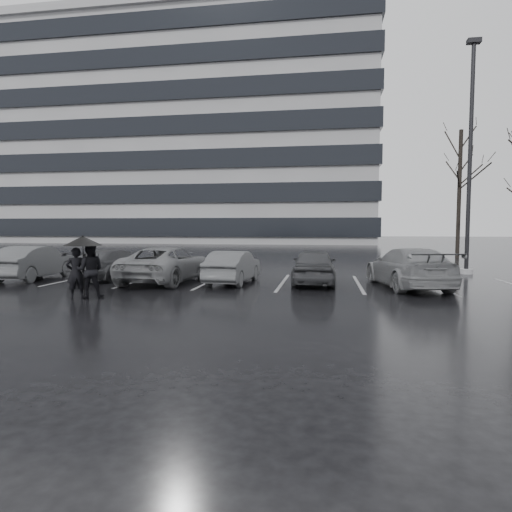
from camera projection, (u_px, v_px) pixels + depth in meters
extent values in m
plane|color=black|center=(257.00, 292.00, 13.82)|extent=(160.00, 160.00, 0.00)
cube|color=#959597|center=(162.00, 146.00, 63.60)|extent=(60.00, 25.00, 28.00)
cube|color=#959597|center=(160.00, 46.00, 62.59)|extent=(61.00, 26.00, 1.00)
cube|color=black|center=(163.00, 227.00, 64.44)|extent=(60.60, 25.60, 2.20)
cube|color=black|center=(162.00, 200.00, 64.16)|extent=(60.60, 25.60, 2.20)
cube|color=black|center=(162.00, 173.00, 63.88)|extent=(60.60, 25.60, 2.20)
cube|color=black|center=(162.00, 146.00, 63.60)|extent=(60.60, 25.60, 2.20)
cube|color=black|center=(161.00, 119.00, 63.32)|extent=(60.60, 25.60, 2.20)
cube|color=black|center=(161.00, 91.00, 63.04)|extent=(60.60, 25.60, 2.20)
cube|color=black|center=(160.00, 64.00, 62.76)|extent=(60.60, 25.60, 2.20)
imported|color=black|center=(314.00, 266.00, 15.77)|extent=(1.58, 3.87, 1.31)
imported|color=#323234|center=(233.00, 267.00, 16.03)|extent=(1.55, 3.74, 1.21)
imported|color=#545457|center=(167.00, 264.00, 16.37)|extent=(2.51, 4.95, 1.34)
imported|color=black|center=(113.00, 264.00, 17.38)|extent=(2.28, 4.38, 1.21)
imported|color=#323234|center=(34.00, 263.00, 17.17)|extent=(1.63, 4.12, 1.34)
imported|color=#545457|center=(408.00, 268.00, 14.85)|extent=(2.74, 5.03, 1.38)
imported|color=black|center=(76.00, 273.00, 12.61)|extent=(0.65, 0.62, 1.51)
imported|color=black|center=(90.00, 270.00, 12.65)|extent=(0.97, 0.86, 1.65)
cylinder|color=black|center=(84.00, 271.00, 12.59)|extent=(0.02, 0.02, 1.60)
cone|color=black|center=(83.00, 241.00, 12.53)|extent=(1.10, 1.10, 0.28)
sphere|color=black|center=(83.00, 236.00, 12.52)|extent=(0.05, 0.05, 0.05)
cylinder|color=#959597|center=(466.00, 271.00, 19.11)|extent=(0.56, 0.56, 0.22)
cylinder|color=black|center=(470.00, 160.00, 18.77)|extent=(0.18, 0.18, 10.04)
cube|color=black|center=(474.00, 41.00, 18.42)|extent=(0.56, 0.33, 0.20)
cube|color=gray|center=(17.00, 277.00, 17.96)|extent=(0.12, 5.00, 0.00)
cube|color=gray|center=(79.00, 278.00, 17.52)|extent=(0.12, 5.00, 0.00)
cube|color=gray|center=(143.00, 279.00, 17.07)|extent=(0.12, 5.00, 0.00)
cube|color=gray|center=(211.00, 281.00, 16.63)|extent=(0.12, 5.00, 0.00)
cube|color=gray|center=(283.00, 282.00, 16.19)|extent=(0.12, 5.00, 0.00)
cube|color=gray|center=(358.00, 284.00, 15.75)|extent=(0.12, 5.00, 0.00)
cube|color=gray|center=(439.00, 286.00, 15.30)|extent=(0.12, 5.00, 0.00)
cylinder|color=black|center=(459.00, 194.00, 28.53)|extent=(0.26, 0.26, 8.50)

